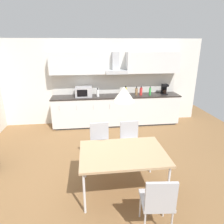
{
  "coord_description": "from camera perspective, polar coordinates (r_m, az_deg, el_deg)",
  "views": [
    {
      "loc": [
        -0.21,
        -3.38,
        2.39
      ],
      "look_at": [
        0.28,
        0.61,
        1.0
      ],
      "focal_mm": 32.0,
      "sensor_mm": 36.0,
      "label": 1
    }
  ],
  "objects": [
    {
      "name": "ground_plane",
      "position": [
        4.15,
        -2.91,
        -16.25
      ],
      "size": [
        8.14,
        7.89,
        0.02
      ],
      "primitive_type": "cube",
      "color": "brown"
    },
    {
      "name": "wall_back",
      "position": [
        6.17,
        -4.98,
        8.45
      ],
      "size": [
        6.52,
        0.1,
        2.52
      ],
      "primitive_type": "cube",
      "color": "silver",
      "rests_on": "ground_plane"
    },
    {
      "name": "kitchen_counter",
      "position": [
        6.09,
        1.25,
        0.59
      ],
      "size": [
        3.79,
        0.63,
        0.92
      ],
      "color": "#333333",
      "rests_on": "ground_plane"
    },
    {
      "name": "backsplash_tile",
      "position": [
        6.17,
        0.92,
        8.09
      ],
      "size": [
        3.77,
        0.02,
        0.6
      ],
      "primitive_type": "cube",
      "color": "silver",
      "rests_on": "kitchen_counter"
    },
    {
      "name": "upper_wall_cabinets",
      "position": [
        5.93,
        1.16,
        13.78
      ],
      "size": [
        3.77,
        0.4,
        0.61
      ],
      "color": "silver"
    },
    {
      "name": "microwave",
      "position": [
        5.86,
        -8.09,
        5.74
      ],
      "size": [
        0.48,
        0.35,
        0.28
      ],
      "color": "#ADADB2",
      "rests_on": "kitchen_counter"
    },
    {
      "name": "coffee_maker",
      "position": [
        6.33,
        14.71,
        6.37
      ],
      "size": [
        0.18,
        0.19,
        0.3
      ],
      "color": "black",
      "rests_on": "kitchen_counter"
    },
    {
      "name": "bottle_green",
      "position": [
        6.1,
        10.79,
        5.86
      ],
      "size": [
        0.06,
        0.06,
        0.26
      ],
      "color": "green",
      "rests_on": "kitchen_counter"
    },
    {
      "name": "bottle_white",
      "position": [
        5.82,
        -4.07,
        5.45
      ],
      "size": [
        0.08,
        0.08,
        0.25
      ],
      "color": "white",
      "rests_on": "kitchen_counter"
    },
    {
      "name": "bottle_red",
      "position": [
        6.03,
        8.29,
        5.89
      ],
      "size": [
        0.08,
        0.08,
        0.27
      ],
      "color": "red",
      "rests_on": "kitchen_counter"
    },
    {
      "name": "bottle_brown",
      "position": [
        6.03,
        6.98,
        5.85
      ],
      "size": [
        0.08,
        0.08,
        0.25
      ],
      "color": "brown",
      "rests_on": "kitchen_counter"
    },
    {
      "name": "bottle_yellow",
      "position": [
        5.98,
        3.91,
        5.93
      ],
      "size": [
        0.07,
        0.07,
        0.28
      ],
      "color": "yellow",
      "rests_on": "kitchen_counter"
    },
    {
      "name": "dining_table",
      "position": [
        3.29,
        3.09,
        -12.02
      ],
      "size": [
        1.38,
        0.96,
        0.73
      ],
      "color": "tan",
      "rests_on": "ground_plane"
    },
    {
      "name": "chair_far_left",
      "position": [
        4.09,
        -3.45,
        -8.0
      ],
      "size": [
        0.42,
        0.42,
        0.87
      ],
      "color": "#B2B2B7",
      "rests_on": "ground_plane"
    },
    {
      "name": "chair_near_right",
      "position": [
        2.79,
        13.05,
        -23.26
      ],
      "size": [
        0.44,
        0.44,
        0.87
      ],
      "color": "#B2B2B7",
      "rests_on": "ground_plane"
    },
    {
      "name": "chair_far_right",
      "position": [
        4.16,
        5.18,
        -7.5
      ],
      "size": [
        0.41,
        0.41,
        0.87
      ],
      "color": "#B2B2B7",
      "rests_on": "ground_plane"
    },
    {
      "name": "pendant_lamp",
      "position": [
        2.91,
        3.44,
        5.16
      ],
      "size": [
        0.32,
        0.32,
        0.22
      ],
      "primitive_type": "cone",
      "color": "silver"
    }
  ]
}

